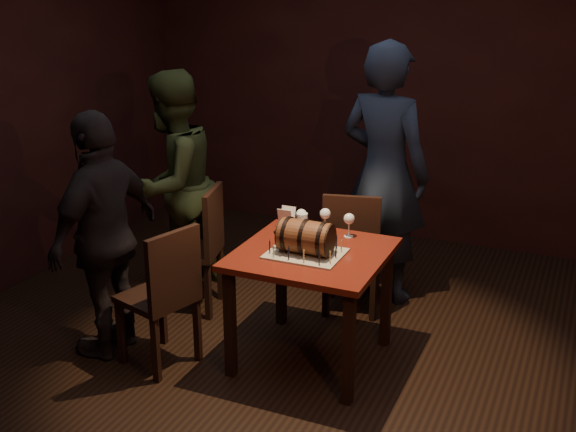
# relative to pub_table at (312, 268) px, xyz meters

# --- Properties ---
(room_shell) EXTENTS (5.04, 5.04, 2.80)m
(room_shell) POSITION_rel_pub_table_xyz_m (-0.10, -0.03, 0.76)
(room_shell) COLOR black
(room_shell) RESTS_ON ground
(pub_table) EXTENTS (0.90, 0.90, 0.75)m
(pub_table) POSITION_rel_pub_table_xyz_m (0.00, 0.00, 0.00)
(pub_table) COLOR #4E130D
(pub_table) RESTS_ON ground
(cake_board) EXTENTS (0.45, 0.35, 0.01)m
(cake_board) POSITION_rel_pub_table_xyz_m (-0.02, -0.07, 0.12)
(cake_board) COLOR #A89D87
(cake_board) RESTS_ON pub_table
(barrel_cake) EXTENTS (0.37, 0.22, 0.22)m
(barrel_cake) POSITION_rel_pub_table_xyz_m (-0.02, -0.07, 0.22)
(barrel_cake) COLOR brown
(barrel_cake) RESTS_ON cake_board
(birthday_candles) EXTENTS (0.40, 0.30, 0.09)m
(birthday_candles) POSITION_rel_pub_table_xyz_m (-0.02, -0.07, 0.16)
(birthday_candles) COLOR #E9DD8B
(birthday_candles) RESTS_ON cake_board
(wine_glass_left) EXTENTS (0.07, 0.07, 0.16)m
(wine_glass_left) POSITION_rel_pub_table_xyz_m (-0.19, 0.28, 0.23)
(wine_glass_left) COLOR silver
(wine_glass_left) RESTS_ON pub_table
(wine_glass_mid) EXTENTS (0.07, 0.07, 0.16)m
(wine_glass_mid) POSITION_rel_pub_table_xyz_m (-0.05, 0.36, 0.23)
(wine_glass_mid) COLOR silver
(wine_glass_mid) RESTS_ON pub_table
(wine_glass_right) EXTENTS (0.07, 0.07, 0.16)m
(wine_glass_right) POSITION_rel_pub_table_xyz_m (0.12, 0.32, 0.23)
(wine_glass_right) COLOR silver
(wine_glass_right) RESTS_ON pub_table
(pint_of_ale) EXTENTS (0.07, 0.07, 0.15)m
(pint_of_ale) POSITION_rel_pub_table_xyz_m (-0.16, 0.23, 0.18)
(pint_of_ale) COLOR silver
(pint_of_ale) RESTS_ON pub_table
(menu_card) EXTENTS (0.10, 0.05, 0.13)m
(menu_card) POSITION_rel_pub_table_xyz_m (-0.32, 0.34, 0.17)
(menu_card) COLOR white
(menu_card) RESTS_ON pub_table
(chair_back) EXTENTS (0.48, 0.48, 0.93)m
(chair_back) POSITION_rel_pub_table_xyz_m (0.02, 0.72, -0.12)
(chair_back) COLOR black
(chair_back) RESTS_ON ground
(chair_left_rear) EXTENTS (0.48, 0.48, 0.93)m
(chair_left_rear) POSITION_rel_pub_table_xyz_m (-1.01, 0.36, -0.12)
(chair_left_rear) COLOR black
(chair_left_rear) RESTS_ON ground
(chair_left_front) EXTENTS (0.50, 0.50, 0.93)m
(chair_left_front) POSITION_rel_pub_table_xyz_m (-0.80, -0.44, -0.12)
(chair_left_front) COLOR black
(chair_left_front) RESTS_ON ground
(person_back) EXTENTS (0.79, 0.61, 1.94)m
(person_back) POSITION_rel_pub_table_xyz_m (0.11, 1.13, 0.33)
(person_back) COLOR #1A2235
(person_back) RESTS_ON ground
(person_left_rear) EXTENTS (0.73, 0.90, 1.71)m
(person_left_rear) POSITION_rel_pub_table_xyz_m (-1.36, 0.56, 0.22)
(person_left_rear) COLOR #364020
(person_left_rear) RESTS_ON ground
(person_left_front) EXTENTS (0.45, 0.96, 1.60)m
(person_left_front) POSITION_rel_pub_table_xyz_m (-1.25, -0.40, 0.16)
(person_left_front) COLOR black
(person_left_front) RESTS_ON ground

